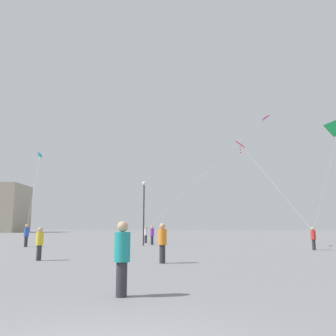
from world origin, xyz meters
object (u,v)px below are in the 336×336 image
object	(u,v)px
person_in_purple	(152,234)
kite_cyan_delta	(40,158)
person_in_yellow	(40,242)
kite_crimson_delta	(241,145)
person_in_orange	(162,241)
person_in_blue	(26,234)
kite_magenta_diamond	(264,119)
person_in_teal	(122,255)
lamppost_east	(144,203)
person_in_white	(146,234)
person_in_red	(313,237)

from	to	relation	value
person_in_purple	kite_cyan_delta	distance (m)	18.41
person_in_yellow	kite_crimson_delta	bearing A→B (deg)	-103.98
person_in_orange	person_in_blue	bearing A→B (deg)	-76.23
person_in_yellow	kite_magenta_diamond	xyz separation A→B (m)	(17.08, 23.84, 13.67)
person_in_yellow	kite_crimson_delta	world-z (taller)	kite_crimson_delta
person_in_yellow	kite_cyan_delta	size ratio (longest dim) A/B	0.12
kite_cyan_delta	kite_magenta_diamond	size ratio (longest dim) A/B	0.90
person_in_teal	person_in_yellow	bearing A→B (deg)	-94.53
person_in_blue	lamppost_east	distance (m)	9.76
person_in_white	person_in_yellow	size ratio (longest dim) A/B	1.02
kite_cyan_delta	kite_magenta_diamond	bearing A→B (deg)	2.82
person_in_blue	kite_magenta_diamond	bearing A→B (deg)	-25.70
person_in_orange	person_in_white	distance (m)	18.71
person_in_orange	kite_cyan_delta	world-z (taller)	kite_cyan_delta
kite_cyan_delta	person_in_red	bearing A→B (deg)	-29.67
person_in_orange	kite_cyan_delta	bearing A→B (deg)	-86.80
person_in_red	person_in_teal	size ratio (longest dim) A/B	0.90
person_in_red	kite_magenta_diamond	size ratio (longest dim) A/B	0.11
person_in_white	person_in_blue	distance (m)	11.19
person_in_teal	lamppost_east	bearing A→B (deg)	-122.72
person_in_orange	person_in_blue	xyz separation A→B (m)	(-11.44, 11.74, 0.01)
person_in_white	kite_cyan_delta	bearing A→B (deg)	-47.12
kite_magenta_diamond	kite_crimson_delta	bearing A→B (deg)	-112.48
kite_magenta_diamond	lamppost_east	world-z (taller)	kite_magenta_diamond
person_in_orange	person_in_red	bearing A→B (deg)	-168.96
person_in_blue	person_in_orange	bearing A→B (deg)	-101.68
person_in_yellow	kite_cyan_delta	xyz separation A→B (m)	(-9.71, 22.52, 8.75)
person_in_teal	kite_crimson_delta	world-z (taller)	kite_crimson_delta
person_in_blue	person_in_red	xyz separation A→B (m)	(21.48, -2.85, -0.11)
person_in_red	person_in_purple	world-z (taller)	person_in_purple
person_in_yellow	person_in_teal	world-z (taller)	person_in_teal
person_in_orange	kite_magenta_diamond	xyz separation A→B (m)	(11.08, 24.88, 13.57)
person_in_yellow	person_in_orange	bearing A→B (deg)	-157.65
person_in_blue	person_in_teal	distance (m)	21.97
person_in_red	kite_crimson_delta	xyz separation A→B (m)	(-4.05, 3.67, 7.46)
person_in_purple	kite_magenta_diamond	distance (m)	20.95
lamppost_east	person_in_orange	bearing A→B (deg)	-80.59
person_in_red	person_in_blue	bearing A→B (deg)	-37.14
person_in_teal	person_in_purple	bearing A→B (deg)	-124.56
kite_magenta_diamond	kite_crimson_delta	xyz separation A→B (m)	(-5.09, -12.31, -6.22)
kite_cyan_delta	lamppost_east	xyz separation A→B (m)	(13.40, -9.64, -5.99)
person_in_orange	person_in_white	bearing A→B (deg)	-112.63
person_in_white	kite_magenta_diamond	world-z (taller)	kite_magenta_diamond
person_in_yellow	person_in_purple	distance (m)	14.98
person_in_red	kite_cyan_delta	bearing A→B (deg)	-59.26
person_in_red	person_in_teal	distance (m)	19.42
person_in_white	kite_magenta_diamond	size ratio (longest dim) A/B	0.11
person_in_white	person_in_yellow	bearing A→B (deg)	52.65
kite_magenta_diamond	person_in_yellow	bearing A→B (deg)	-125.62
person_in_teal	person_in_orange	bearing A→B (deg)	-131.92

